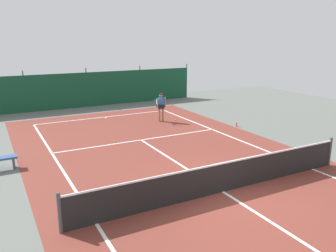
# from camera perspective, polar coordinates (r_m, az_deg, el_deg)

# --- Properties ---
(ground_plane) EXTENTS (36.00, 36.00, 0.00)m
(ground_plane) POSITION_cam_1_polar(r_m,az_deg,el_deg) (11.25, 9.05, -10.73)
(ground_plane) COLOR slate
(court_surface) EXTENTS (11.02, 26.60, 0.01)m
(court_surface) POSITION_cam_1_polar(r_m,az_deg,el_deg) (11.25, 9.05, -10.72)
(court_surface) COLOR brown
(court_surface) RESTS_ON ground
(tennis_net) EXTENTS (10.12, 0.10, 1.10)m
(tennis_net) POSITION_cam_1_polar(r_m,az_deg,el_deg) (11.04, 9.15, -8.33)
(tennis_net) COLOR black
(tennis_net) RESTS_ON ground
(back_fence) EXTENTS (16.30, 0.98, 2.70)m
(back_fence) POSITION_cam_1_polar(r_m,az_deg,el_deg) (25.33, -13.46, 4.82)
(back_fence) COLOR #14472D
(back_fence) RESTS_ON ground
(tennis_player) EXTENTS (0.85, 0.64, 1.64)m
(tennis_player) POSITION_cam_1_polar(r_m,az_deg,el_deg) (19.81, -1.18, 3.46)
(tennis_player) COLOR #9E7051
(tennis_player) RESTS_ON ground
(tennis_ball_near_player) EXTENTS (0.07, 0.07, 0.07)m
(tennis_ball_near_player) POSITION_cam_1_polar(r_m,az_deg,el_deg) (16.32, -8.91, -2.51)
(tennis_ball_near_player) COLOR #CCDB33
(tennis_ball_near_player) RESTS_ON ground
(tennis_ball_midcourt) EXTENTS (0.07, 0.07, 0.07)m
(tennis_ball_midcourt) POSITION_cam_1_polar(r_m,az_deg,el_deg) (20.27, 1.21, 1.03)
(tennis_ball_midcourt) COLOR #CCDB33
(tennis_ball_midcourt) RESTS_ON ground
(parked_car) EXTENTS (2.43, 4.40, 1.68)m
(parked_car) POSITION_cam_1_polar(r_m,az_deg,el_deg) (27.58, -16.69, 5.74)
(parked_car) COLOR maroon
(parked_car) RESTS_ON ground
(water_bottle) EXTENTS (0.08, 0.08, 0.24)m
(water_bottle) POSITION_cam_1_polar(r_m,az_deg,el_deg) (19.20, 11.30, 0.24)
(water_bottle) COLOR #D84C38
(water_bottle) RESTS_ON ground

